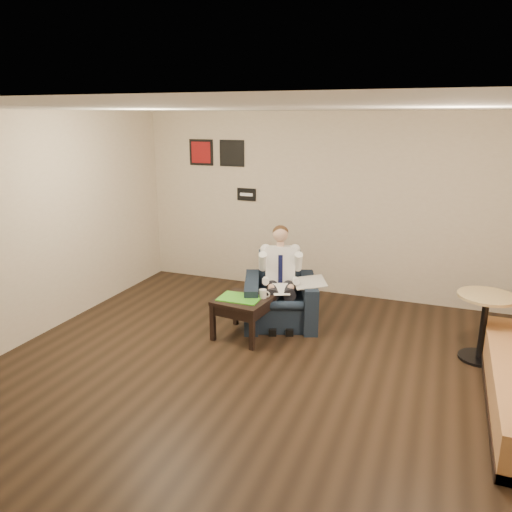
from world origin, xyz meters
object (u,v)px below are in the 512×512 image
(armchair, at_px, (280,291))
(seated_man, at_px, (281,282))
(green_folder, at_px, (240,298))
(smartphone, at_px, (254,294))
(side_table, at_px, (243,318))
(coffee_mug, at_px, (263,294))
(cafe_table, at_px, (483,327))

(armchair, xyz_separation_m, seated_man, (0.04, -0.11, 0.17))
(green_folder, relative_size, smartphone, 3.21)
(side_table, relative_size, green_folder, 1.22)
(armchair, xyz_separation_m, smartphone, (-0.22, -0.41, 0.06))
(coffee_mug, bearing_deg, armchair, 81.05)
(cafe_table, bearing_deg, side_table, -171.54)
(green_folder, height_order, smartphone, green_folder)
(armchair, height_order, seated_man, seated_man)
(green_folder, bearing_deg, cafe_table, 8.71)
(side_table, height_order, cafe_table, cafe_table)
(seated_man, relative_size, green_folder, 2.42)
(green_folder, bearing_deg, armchair, 61.00)
(smartphone, relative_size, cafe_table, 0.20)
(armchair, relative_size, seated_man, 0.75)
(armchair, relative_size, cafe_table, 1.19)
(coffee_mug, height_order, cafe_table, cafe_table)
(armchair, relative_size, side_table, 1.49)
(green_folder, distance_m, coffee_mug, 0.29)
(seated_man, xyz_separation_m, smartphone, (-0.26, -0.30, -0.10))
(seated_man, xyz_separation_m, green_folder, (-0.38, -0.49, -0.10))
(armchair, xyz_separation_m, cafe_table, (2.50, -0.17, -0.06))
(armchair, bearing_deg, side_table, -137.22)
(smartphone, bearing_deg, cafe_table, 22.42)
(side_table, height_order, green_folder, green_folder)
(armchair, height_order, cafe_table, armchair)
(smartphone, xyz_separation_m, cafe_table, (2.72, 0.24, -0.13))
(smartphone, bearing_deg, armchair, 79.46)
(green_folder, height_order, coffee_mug, coffee_mug)
(seated_man, relative_size, cafe_table, 1.58)
(green_folder, bearing_deg, side_table, 26.34)
(smartphone, bearing_deg, seated_man, 66.45)
(green_folder, relative_size, cafe_table, 0.65)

